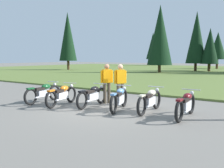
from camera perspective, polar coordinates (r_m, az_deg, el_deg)
name	(u,v)px	position (r m, az deg, el deg)	size (l,w,h in m)	color
ground_plane	(103,109)	(9.68, -2.04, -5.61)	(140.00, 140.00, 0.00)	slate
motorcycle_british_green	(43,92)	(11.35, -15.13, -1.85)	(0.62, 2.10, 0.88)	black
motorcycle_orange	(62,95)	(10.52, -11.16, -2.37)	(0.70, 2.08, 0.88)	black
motorcycle_black	(92,96)	(10.12, -4.42, -2.60)	(0.62, 2.10, 0.88)	black
motorcycle_sky_blue	(119,98)	(9.42, 1.65, -3.23)	(0.83, 2.04, 0.88)	black
motorcycle_cream	(150,100)	(9.13, 8.49, -3.59)	(0.62, 2.10, 0.88)	black
motorcycle_maroon	(186,104)	(8.55, 16.25, -4.43)	(0.62, 2.10, 0.88)	black
rider_in_hivis_vest	(120,82)	(10.48, 1.86, 0.53)	(0.38, 0.48, 1.67)	#4C4233
rider_checking_bike	(107,81)	(10.74, -1.16, 0.66)	(0.39, 0.46, 1.67)	#4C4233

